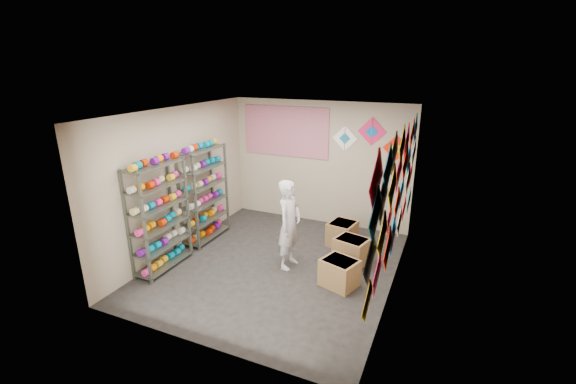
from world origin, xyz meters
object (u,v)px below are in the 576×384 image
at_px(shelf_rack_back, 204,195).
at_px(shopkeeper, 289,225).
at_px(carton_b, 351,250).
at_px(shelf_rack_front, 159,217).
at_px(carton_a, 339,273).
at_px(carton_c, 342,233).

xyz_separation_m(shelf_rack_back, shopkeeper, (2.00, -0.37, -0.16)).
bearing_deg(shopkeeper, carton_b, -54.78).
xyz_separation_m(shelf_rack_front, carton_a, (3.00, 0.66, -0.72)).
bearing_deg(shelf_rack_back, carton_c, 17.65).
relative_size(shelf_rack_back, shopkeeper, 1.20).
distance_m(shelf_rack_front, carton_c, 3.46).
height_order(shelf_rack_front, carton_c, shelf_rack_front).
bearing_deg(carton_a, carton_c, 122.77).
distance_m(shopkeeper, carton_c, 1.47).
bearing_deg(shopkeeper, shelf_rack_back, 84.22).
relative_size(shelf_rack_front, carton_b, 3.39).
height_order(shelf_rack_back, carton_a, shelf_rack_back).
xyz_separation_m(shelf_rack_back, carton_a, (3.00, -0.64, -0.72)).
height_order(shopkeeper, carton_b, shopkeeper).
bearing_deg(carton_c, shopkeeper, -107.77).
relative_size(carton_a, carton_c, 1.02).
bearing_deg(shelf_rack_back, carton_b, 3.87).
relative_size(shelf_rack_back, carton_a, 3.49).
xyz_separation_m(shelf_rack_front, carton_b, (2.97, 1.50, -0.72)).
bearing_deg(carton_b, shelf_rack_front, -138.59).
distance_m(shelf_rack_front, shelf_rack_back, 1.30).
xyz_separation_m(shopkeeper, carton_b, (0.97, 0.57, -0.56)).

